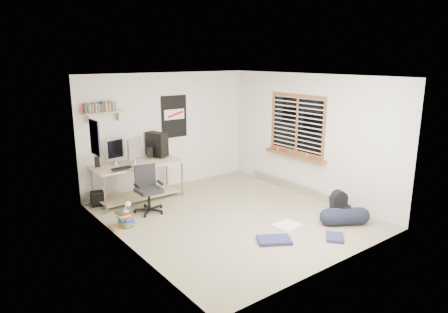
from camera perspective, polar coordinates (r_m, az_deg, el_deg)
floor at (r=7.35m, az=1.11°, el=-8.49°), size 4.00×4.50×0.01m
ceiling at (r=6.81m, az=1.21°, el=11.45°), size 4.00×4.50×0.01m
back_wall at (r=8.82m, az=-8.00°, el=3.67°), size 4.00×0.01×2.50m
left_wall at (r=5.97m, az=-14.10°, el=-1.52°), size 0.01×4.50×2.50m
right_wall at (r=8.34m, az=12.03°, el=2.92°), size 0.01×4.50×2.50m
desk at (r=8.21m, az=-12.09°, el=-3.63°), size 1.88×1.10×0.81m
monitor_left at (r=8.03m, az=-15.29°, el=0.51°), size 0.37×0.14×0.40m
monitor_right at (r=7.97m, az=-12.69°, el=0.59°), size 0.37×0.24×0.40m
pc_tower at (r=8.44m, az=-9.57°, el=1.77°), size 0.34×0.51×0.49m
keyboard at (r=7.62m, az=-14.41°, el=-1.61°), size 0.39×0.17×0.02m
speaker_left at (r=7.85m, az=-17.66°, el=-0.74°), size 0.12×0.12×0.19m
speaker_right at (r=8.35m, az=-10.57°, el=0.58°), size 0.12×0.12×0.20m
office_chair at (r=7.49m, az=-10.73°, el=-4.29°), size 0.65×0.65×0.88m
wall_shelf at (r=8.03m, az=-16.80°, el=6.05°), size 0.80×0.22×0.24m
poster_back_wall at (r=8.82m, az=-7.13°, el=5.68°), size 0.62×0.03×0.92m
poster_left_wall at (r=7.02m, az=-17.98°, el=2.58°), size 0.02×0.42×0.60m
window at (r=8.46m, az=10.32°, el=4.53°), size 0.10×1.50×1.26m
baseboard_heater at (r=8.79m, az=9.96°, el=-4.25°), size 0.08×2.50×0.18m
backpack at (r=7.54m, az=16.06°, el=-6.80°), size 0.35×0.32×0.37m
duffel_bag at (r=7.23m, az=16.85°, el=-8.28°), size 0.41×0.41×0.59m
tshirt at (r=6.98m, az=8.98°, el=-9.73°), size 0.43×0.37×0.04m
jeans_a at (r=6.41m, az=7.18°, el=-11.77°), size 0.61×0.55×0.06m
jeans_b at (r=6.70m, az=15.58°, el=-11.06°), size 0.45×0.43×0.04m
book_stack at (r=7.04m, az=-13.97°, el=-8.61°), size 0.53×0.47×0.31m
desk_lamp at (r=6.95m, az=-13.86°, el=-6.88°), size 0.17×0.20×0.18m
subwoofer at (r=8.18m, az=-17.62°, el=-5.73°), size 0.28×0.28×0.27m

